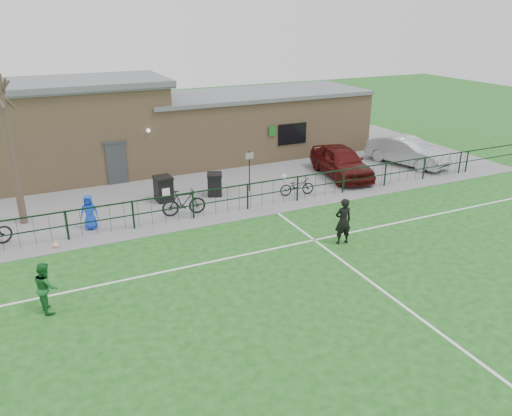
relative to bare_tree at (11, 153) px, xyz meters
name	(u,v)px	position (x,y,z in m)	size (l,w,h in m)	color
ground	(327,304)	(8.00, -10.50, -3.00)	(90.00, 90.00, 0.00)	#175018
paving_strip	(188,177)	(8.00, 3.00, -2.99)	(34.00, 13.00, 0.02)	slate
pitch_line_touch	(228,214)	(8.00, -2.70, -3.00)	(28.00, 0.10, 0.01)	white
pitch_line_mid	(268,250)	(8.00, -6.50, -3.00)	(28.00, 0.10, 0.01)	white
pitch_line_perp	(381,289)	(10.00, -10.50, -3.00)	(0.10, 16.00, 0.01)	white
perimeter_fence	(226,200)	(8.00, -2.50, -2.40)	(28.00, 0.10, 1.20)	black
bare_tree	(11,153)	(0.00, 0.00, 0.00)	(0.30, 0.30, 6.00)	#433228
wheelie_bin_left	(164,190)	(5.94, 0.09, -2.44)	(0.71, 0.81, 1.08)	black
wheelie_bin_right	(215,185)	(8.32, -0.19, -2.49)	(0.65, 0.74, 0.99)	black
sign_post	(249,171)	(10.06, -0.34, -1.98)	(0.06, 0.06, 2.00)	black
car_maroon	(341,161)	(15.38, -0.27, -2.17)	(1.91, 4.74, 1.61)	#470D0C
car_silver	(407,151)	(20.02, -0.02, -2.21)	(1.62, 4.66, 1.54)	#9C9FA3
bicycle_d	(184,202)	(6.25, -1.97, -2.42)	(0.53, 1.88, 1.13)	black
bicycle_e	(297,186)	(11.85, -1.83, -2.54)	(0.58, 1.67, 0.88)	black
spectator_child	(89,212)	(2.42, -1.81, -2.27)	(0.70, 0.45, 1.43)	blue
goalkeeper_kick	(342,220)	(10.79, -7.08, -2.09)	(1.07, 3.91, 1.80)	black
outfield_player	(46,287)	(0.47, -7.33, -2.23)	(0.74, 0.58, 1.53)	#1B6028
ball_ground	(56,245)	(0.99, -3.00, -2.90)	(0.20, 0.20, 0.20)	white
clubhouse	(154,126)	(7.12, 6.00, -0.78)	(24.25, 5.40, 4.96)	#A5835C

